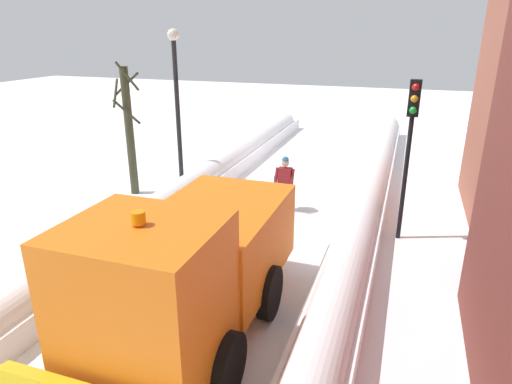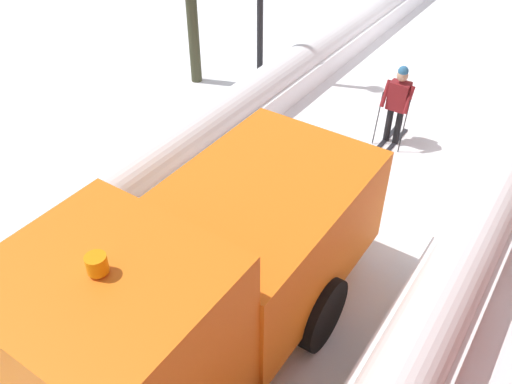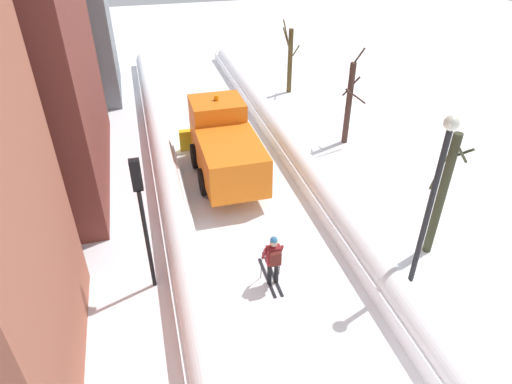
# 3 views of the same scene
# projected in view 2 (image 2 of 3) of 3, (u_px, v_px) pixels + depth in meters

# --- Properties ---
(ground_plane) EXTENTS (80.00, 80.00, 0.00)m
(ground_plane) POSITION_uv_depth(u_px,v_px,m) (245.00, 281.00, 8.62)
(ground_plane) COLOR white
(snowbank_left) EXTENTS (1.10, 36.00, 1.15)m
(snowbank_left) POSITION_uv_depth(u_px,v_px,m) (421.00, 345.00, 7.04)
(snowbank_left) COLOR white
(snowbank_left) RESTS_ON ground
(snowbank_right) EXTENTS (1.10, 36.00, 1.01)m
(snowbank_right) POSITION_uv_depth(u_px,v_px,m) (115.00, 198.00, 9.61)
(snowbank_right) COLOR white
(snowbank_right) RESTS_ON ground
(plow_truck) EXTENTS (3.20, 5.98, 3.12)m
(plow_truck) POSITION_uv_depth(u_px,v_px,m) (203.00, 284.00, 6.62)
(plow_truck) COLOR orange
(plow_truck) RESTS_ON ground
(skier) EXTENTS (0.62, 1.80, 1.81)m
(skier) POSITION_uv_depth(u_px,v_px,m) (398.00, 101.00, 11.27)
(skier) COLOR black
(skier) RESTS_ON ground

